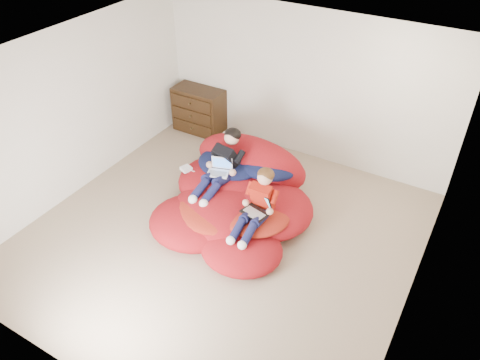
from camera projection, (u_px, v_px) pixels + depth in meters
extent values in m
cube|color=gray|center=(222.00, 242.00, 6.56)|extent=(5.10, 5.10, 0.25)
cube|color=silver|center=(303.00, 85.00, 7.50)|extent=(5.10, 0.02, 2.50)
cube|color=silver|center=(63.00, 301.00, 4.00)|extent=(5.10, 0.02, 2.50)
cube|color=silver|center=(73.00, 112.00, 6.77)|extent=(0.02, 5.10, 2.50)
cube|color=silver|center=(429.00, 230.00, 4.73)|extent=(0.02, 5.10, 2.50)
cube|color=silver|center=(216.00, 63.00, 5.01)|extent=(5.10, 5.10, 0.02)
cube|color=black|center=(199.00, 110.00, 8.59)|extent=(0.93, 0.46, 0.83)
cube|color=black|center=(192.00, 128.00, 8.57)|extent=(0.83, 0.02, 0.20)
cylinder|color=#4C3F26|center=(192.00, 128.00, 8.56)|extent=(0.03, 0.06, 0.03)
cube|color=black|center=(192.00, 116.00, 8.42)|extent=(0.83, 0.02, 0.20)
cylinder|color=#4C3F26|center=(191.00, 116.00, 8.41)|extent=(0.03, 0.06, 0.03)
cube|color=black|center=(191.00, 103.00, 8.27)|extent=(0.83, 0.02, 0.20)
cylinder|color=#4C3F26|center=(190.00, 104.00, 8.26)|extent=(0.03, 0.06, 0.03)
ellipsoid|color=#A91319|center=(226.00, 183.00, 7.10)|extent=(1.49, 1.34, 0.54)
ellipsoid|color=#A91319|center=(266.00, 208.00, 6.65)|extent=(1.35, 1.31, 0.49)
ellipsoid|color=#A91319|center=(225.00, 214.00, 6.57)|extent=(1.63, 1.30, 0.52)
ellipsoid|color=#A91319|center=(193.00, 222.00, 6.50)|extent=(1.25, 1.15, 0.42)
ellipsoid|color=#A91319|center=(241.00, 249.00, 6.10)|extent=(1.11, 1.00, 0.36)
ellipsoid|color=#A91319|center=(251.00, 162.00, 7.24)|extent=(1.84, 0.81, 0.81)
ellipsoid|color=#121943|center=(229.00, 163.00, 7.07)|extent=(1.00, 0.81, 0.25)
ellipsoid|color=#121943|center=(264.00, 165.00, 6.97)|extent=(1.01, 0.71, 0.24)
ellipsoid|color=#AB2618|center=(255.00, 214.00, 6.34)|extent=(0.97, 0.97, 0.18)
ellipsoid|color=#AB2618|center=(214.00, 211.00, 6.44)|extent=(1.07, 0.96, 0.19)
ellipsoid|color=beige|center=(233.00, 138.00, 7.39)|extent=(0.41, 0.26, 0.26)
cube|color=black|center=(228.00, 158.00, 6.82)|extent=(0.35, 0.41, 0.48)
sphere|color=tan|center=(232.00, 138.00, 6.74)|extent=(0.22, 0.22, 0.22)
ellipsoid|color=black|center=(233.00, 134.00, 6.73)|extent=(0.25, 0.23, 0.19)
cylinder|color=#13163D|center=(212.00, 176.00, 6.76)|extent=(0.18, 0.37, 0.20)
cylinder|color=#13163D|center=(200.00, 189.00, 6.56)|extent=(0.16, 0.36, 0.23)
sphere|color=white|center=(193.00, 199.00, 6.47)|extent=(0.13, 0.13, 0.13)
cylinder|color=#13163D|center=(223.00, 180.00, 6.68)|extent=(0.18, 0.37, 0.20)
cylinder|color=#13163D|center=(211.00, 193.00, 6.48)|extent=(0.16, 0.36, 0.23)
sphere|color=white|center=(204.00, 204.00, 6.39)|extent=(0.13, 0.13, 0.13)
cube|color=red|center=(262.00, 197.00, 6.16)|extent=(0.29, 0.26, 0.45)
sphere|color=tan|center=(265.00, 178.00, 6.03)|extent=(0.20, 0.20, 0.20)
ellipsoid|color=#4C2E14|center=(266.00, 174.00, 6.03)|extent=(0.23, 0.21, 0.17)
cylinder|color=#13163D|center=(249.00, 215.00, 6.15)|extent=(0.14, 0.33, 0.18)
cylinder|color=#13163D|center=(237.00, 229.00, 5.97)|extent=(0.11, 0.32, 0.21)
sphere|color=white|center=(231.00, 240.00, 5.88)|extent=(0.12, 0.12, 0.12)
cylinder|color=#13163D|center=(260.00, 219.00, 6.09)|extent=(0.14, 0.33, 0.18)
cylinder|color=#13163D|center=(249.00, 234.00, 5.90)|extent=(0.11, 0.32, 0.21)
sphere|color=white|center=(242.00, 245.00, 5.82)|extent=(0.12, 0.12, 0.12)
cube|color=white|center=(218.00, 173.00, 6.69)|extent=(0.35, 0.29, 0.01)
cube|color=gray|center=(217.00, 173.00, 6.68)|extent=(0.28, 0.19, 0.00)
cube|color=white|center=(222.00, 163.00, 6.71)|extent=(0.30, 0.13, 0.21)
cube|color=#4380E5|center=(222.00, 163.00, 6.70)|extent=(0.26, 0.11, 0.17)
cube|color=black|center=(255.00, 213.00, 6.09)|extent=(0.38, 0.31, 0.01)
cube|color=gray|center=(254.00, 213.00, 6.08)|extent=(0.31, 0.19, 0.00)
cube|color=black|center=(261.00, 199.00, 6.13)|extent=(0.35, 0.16, 0.23)
cube|color=teal|center=(260.00, 199.00, 6.12)|extent=(0.31, 0.13, 0.18)
cube|color=white|center=(186.00, 169.00, 7.06)|extent=(0.19, 0.19, 0.05)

